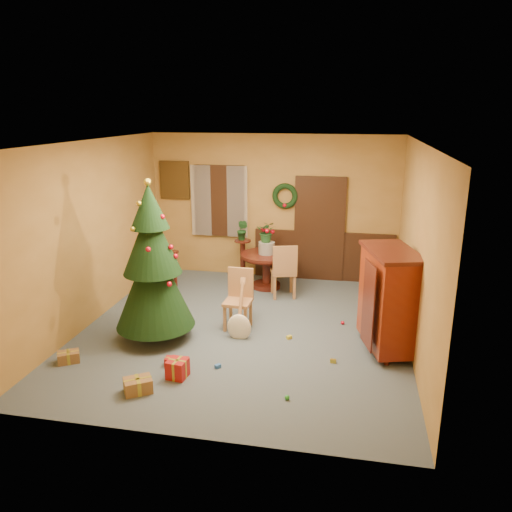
% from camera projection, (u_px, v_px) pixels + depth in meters
% --- Properties ---
extents(room_envelope, '(5.50, 5.50, 5.50)m').
position_uv_depth(room_envelope, '(283.00, 224.00, 10.08)').
color(room_envelope, '#3B4B56').
rests_on(room_envelope, ground).
extents(dining_table, '(1.00, 1.00, 0.69)m').
position_uv_depth(dining_table, '(267.00, 264.00, 9.62)').
color(dining_table, black).
rests_on(dining_table, floor).
extents(urn, '(0.32, 0.32, 0.23)m').
position_uv_depth(urn, '(267.00, 248.00, 9.53)').
color(urn, slate).
rests_on(urn, dining_table).
extents(centerpiece_plant, '(0.36, 0.32, 0.40)m').
position_uv_depth(centerpiece_plant, '(267.00, 232.00, 9.44)').
color(centerpiece_plant, '#1E4C23').
rests_on(centerpiece_plant, urn).
extents(chair_near, '(0.43, 0.43, 0.95)m').
position_uv_depth(chair_near, '(239.00, 296.00, 7.88)').
color(chair_near, '#A76B42').
rests_on(chair_near, floor).
extents(chair_far, '(0.55, 0.55, 1.02)m').
position_uv_depth(chair_far, '(284.00, 269.00, 9.08)').
color(chair_far, '#A76B42').
rests_on(chair_far, floor).
extents(guitar, '(0.49, 0.64, 0.86)m').
position_uv_depth(guitar, '(239.00, 311.00, 7.48)').
color(guitar, '#F1E8C9').
rests_on(guitar, floor).
extents(plant_stand, '(0.33, 0.33, 0.85)m').
position_uv_depth(plant_stand, '(243.00, 256.00, 10.01)').
color(plant_stand, black).
rests_on(plant_stand, floor).
extents(stand_plant, '(0.28, 0.26, 0.42)m').
position_uv_depth(stand_plant, '(243.00, 230.00, 9.86)').
color(stand_plant, '#19471E').
rests_on(stand_plant, plant_stand).
extents(christmas_tree, '(1.18, 1.18, 2.43)m').
position_uv_depth(christmas_tree, '(153.00, 266.00, 7.30)').
color(christmas_tree, '#382111').
rests_on(christmas_tree, floor).
extents(writing_desk, '(0.87, 0.52, 0.73)m').
position_uv_depth(writing_desk, '(155.00, 260.00, 9.64)').
color(writing_desk, black).
rests_on(writing_desk, floor).
extents(sideboard, '(0.91, 1.29, 1.50)m').
position_uv_depth(sideboard, '(389.00, 297.00, 7.03)').
color(sideboard, '#5C110A').
rests_on(sideboard, floor).
extents(gift_a, '(0.41, 0.38, 0.18)m').
position_uv_depth(gift_a, '(138.00, 385.00, 6.13)').
color(gift_a, brown).
rests_on(gift_a, floor).
extents(gift_b, '(0.27, 0.27, 0.25)m').
position_uv_depth(gift_b, '(178.00, 369.00, 6.46)').
color(gift_b, '#A31715').
rests_on(gift_b, floor).
extents(gift_c, '(0.34, 0.31, 0.15)m').
position_uv_depth(gift_c, '(69.00, 357.00, 6.86)').
color(gift_c, brown).
rests_on(gift_c, floor).
extents(gift_d, '(0.32, 0.15, 0.11)m').
position_uv_depth(gift_d, '(177.00, 362.00, 6.78)').
color(gift_d, '#A31715').
rests_on(gift_d, floor).
extents(toy_a, '(0.09, 0.09, 0.05)m').
position_uv_depth(toy_a, '(218.00, 366.00, 6.72)').
color(toy_a, '#2A5EB6').
rests_on(toy_a, floor).
extents(toy_b, '(0.06, 0.06, 0.06)m').
position_uv_depth(toy_b, '(287.00, 397.00, 5.98)').
color(toy_b, green).
rests_on(toy_b, floor).
extents(toy_c, '(0.09, 0.09, 0.05)m').
position_uv_depth(toy_c, '(289.00, 337.00, 7.57)').
color(toy_c, gold).
rests_on(toy_c, floor).
extents(toy_d, '(0.06, 0.06, 0.06)m').
position_uv_depth(toy_d, '(343.00, 323.00, 8.07)').
color(toy_d, red).
rests_on(toy_d, floor).
extents(toy_e, '(0.08, 0.05, 0.05)m').
position_uv_depth(toy_e, '(333.00, 361.00, 6.86)').
color(toy_e, gold).
rests_on(toy_e, floor).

